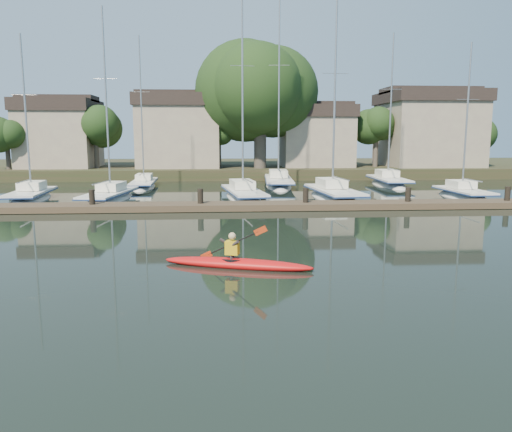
{
  "coord_description": "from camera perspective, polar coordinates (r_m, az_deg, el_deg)",
  "views": [
    {
      "loc": [
        -1.79,
        -14.07,
        4.15
      ],
      "look_at": [
        -0.53,
        4.19,
        1.2
      ],
      "focal_mm": 35.0,
      "sensor_mm": 36.0,
      "label": 1
    }
  ],
  "objects": [
    {
      "name": "dock",
      "position": [
        28.4,
        -0.3,
        1.17
      ],
      "size": [
        34.0,
        2.0,
        1.8
      ],
      "color": "#4A382A",
      "rests_on": "ground"
    },
    {
      "name": "kayak",
      "position": [
        15.96,
        -2.25,
        -5.21
      ],
      "size": [
        4.89,
        2.1,
        1.57
      ],
      "rotation": [
        0.0,
        0.0,
        -0.3
      ],
      "color": "red",
      "rests_on": "ground"
    },
    {
      "name": "sailboat_5",
      "position": [
        41.91,
        -12.68,
        3.02
      ],
      "size": [
        2.22,
        8.0,
        13.11
      ],
      "rotation": [
        0.0,
        0.0,
        0.05
      ],
      "color": "white",
      "rests_on": "ground"
    },
    {
      "name": "sailboat_2",
      "position": [
        33.45,
        -1.43,
        1.71
      ],
      "size": [
        3.26,
        9.17,
        14.85
      ],
      "rotation": [
        0.0,
        0.0,
        0.13
      ],
      "color": "white",
      "rests_on": "ground"
    },
    {
      "name": "sailboat_0",
      "position": [
        35.77,
        -24.3,
        1.37
      ],
      "size": [
        2.65,
        7.56,
        11.77
      ],
      "rotation": [
        0.0,
        0.0,
        0.08
      ],
      "color": "white",
      "rests_on": "ground"
    },
    {
      "name": "sailboat_4",
      "position": [
        36.58,
        22.55,
        1.65
      ],
      "size": [
        2.13,
        6.74,
        11.4
      ],
      "rotation": [
        0.0,
        0.0,
        0.02
      ],
      "color": "white",
      "rests_on": "ground"
    },
    {
      "name": "sailboat_1",
      "position": [
        33.72,
        -16.37,
        1.4
      ],
      "size": [
        3.02,
        8.32,
        13.3
      ],
      "rotation": [
        0.0,
        0.0,
        -0.13
      ],
      "color": "white",
      "rests_on": "ground"
    },
    {
      "name": "ground",
      "position": [
        14.78,
        3.19,
        -7.16
      ],
      "size": [
        160.0,
        160.0,
        0.0
      ],
      "primitive_type": "plane",
      "color": "black",
      "rests_on": "ground"
    },
    {
      "name": "shore",
      "position": [
        54.48,
        -0.37,
        8.18
      ],
      "size": [
        90.0,
        25.25,
        12.75
      ],
      "color": "#212E17",
      "rests_on": "ground"
    },
    {
      "name": "sailboat_3",
      "position": [
        33.71,
        8.82,
        1.62
      ],
      "size": [
        3.05,
        8.94,
        14.14
      ],
      "rotation": [
        0.0,
        0.0,
        0.09
      ],
      "color": "white",
      "rests_on": "ground"
    },
    {
      "name": "sailboat_6",
      "position": [
        42.13,
        2.58,
        3.22
      ],
      "size": [
        2.96,
        10.75,
        16.88
      ],
      "rotation": [
        0.0,
        0.0,
        -0.07
      ],
      "color": "white",
      "rests_on": "ground"
    },
    {
      "name": "sailboat_7",
      "position": [
        43.84,
        14.86,
        3.15
      ],
      "size": [
        2.66,
        8.68,
        13.84
      ],
      "rotation": [
        0.0,
        0.0,
        -0.05
      ],
      "color": "white",
      "rests_on": "ground"
    }
  ]
}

